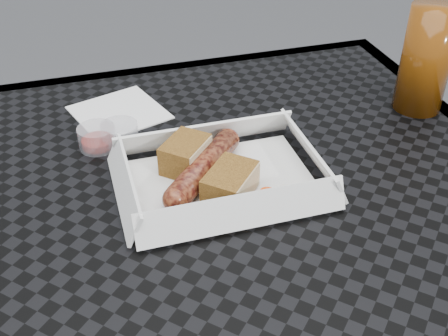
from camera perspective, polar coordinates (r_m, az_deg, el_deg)
The scene contains 10 objects.
patio_table at distance 0.70m, azimuth -0.28°, elevation -9.02°, with size 0.80×0.80×0.74m.
food_tray at distance 0.69m, azimuth -0.24°, elevation -1.43°, with size 0.22×0.15×0.00m, color white.
bratwurst at distance 0.68m, azimuth -2.09°, elevation 0.04°, with size 0.12×0.13×0.03m.
bread_near at distance 0.70m, azimuth -3.95°, elevation 1.38°, with size 0.06×0.04×0.04m, color brown.
bread_far at distance 0.65m, azimuth 0.61°, elevation -1.55°, with size 0.07×0.05×0.03m, color brown.
veg_garnish at distance 0.66m, azimuth 5.90°, elevation -3.03°, with size 0.03×0.03×0.00m.
napkin at distance 0.85m, azimuth -10.61°, elevation 5.56°, with size 0.12×0.12×0.00m, color white.
condiment_cup_sauce at distance 0.77m, azimuth -12.78°, elevation 3.05°, with size 0.05×0.05×0.03m, color maroon.
condiment_cup_empty at distance 0.77m, azimuth -10.53°, elevation 3.41°, with size 0.05×0.05×0.03m, color silver.
drink_glass at distance 0.86m, azimuth 19.86°, elevation 10.34°, with size 0.07×0.07×0.15m, color #612F08.
Camera 1 is at (-0.14, -0.48, 1.16)m, focal length 45.00 mm.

